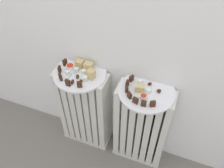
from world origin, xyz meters
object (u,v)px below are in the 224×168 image
Objects in this scene: plate_right at (146,91)px; radiator_left at (85,110)px; jam_bowl_left at (70,67)px; jam_bowl_right at (143,97)px; radiator_right at (141,127)px; fork at (71,75)px; plate_left at (80,74)px.

radiator_left is at bearing 180.00° from plate_right.
jam_bowl_right reaches higher than jam_bowl_left.
radiator_right is 0.52m from fork.
plate_left is at bearing 0.00° from radiator_left.
jam_bowl_right is (0.37, -0.06, 0.02)m from plate_left.
radiator_right is at bearing -2.09° from jam_bowl_left.
radiator_left is at bearing 180.00° from radiator_right.
radiator_left is 17.14× the size of jam_bowl_right.
plate_left and plate_right have the same top height.
plate_right is at bearing -2.09° from jam_bowl_left.
jam_bowl_right reaches higher than radiator_left.
plate_right is 3.06× the size of fork.
radiator_left is 1.00× the size of radiator_right.
radiator_left is at bearing 171.04° from jam_bowl_right.
radiator_right is 13.17× the size of jam_bowl_left.
jam_bowl_right is at bearing -3.06° from fork.
plate_left is at bearing 171.04° from jam_bowl_right.
fork is (-0.40, 0.02, -0.01)m from jam_bowl_right.
jam_bowl_left reaches higher than radiator_left.
jam_bowl_left is (-0.44, 0.02, 0.02)m from plate_right.
fork is at bearing -57.42° from jam_bowl_left.
plate_right is at bearing 5.20° from fork.
jam_bowl_left is (-0.44, 0.02, 0.34)m from radiator_right.
jam_bowl_right is (-0.00, -0.06, 0.02)m from plate_right.
radiator_left and radiator_right have the same top height.
fork is at bearing 176.94° from jam_bowl_right.
radiator_right is 17.14× the size of jam_bowl_right.
jam_bowl_left is at bearing 166.39° from radiator_left.
fork is (0.03, -0.05, -0.01)m from jam_bowl_left.
fork reaches higher than plate_right.
fork is at bearing -131.14° from plate_left.
radiator_left is 0.33m from fork.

